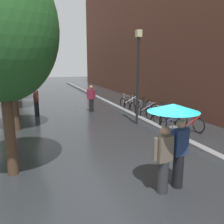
{
  "coord_description": "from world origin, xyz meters",
  "views": [
    {
      "loc": [
        -2.52,
        -4.95,
        3.09
      ],
      "look_at": [
        0.26,
        2.56,
        1.35
      ],
      "focal_mm": 38.56,
      "sensor_mm": 36.0,
      "label": 1
    }
  ],
  "objects_px": {
    "parked_bicycle_5": "(141,107)",
    "street_tree_5": "(17,50)",
    "parked_bicycle_2": "(166,116)",
    "litter_bin": "(175,139)",
    "couple_under_umbrella": "(173,133)",
    "street_tree_2": "(9,40)",
    "parked_bicycle_4": "(146,110)",
    "parked_bicycle_3": "(158,113)",
    "parked_bicycle_1": "(173,121)",
    "parked_bicycle_0": "(190,126)",
    "parked_bicycle_6": "(134,104)",
    "street_lamp_post": "(138,71)",
    "street_tree_0": "(0,29)",
    "parked_bicycle_7": "(130,102)",
    "street_tree_1": "(10,45)",
    "street_tree_4": "(15,46)",
    "street_tree_3": "(12,53)",
    "pedestrian_walking_midground": "(91,98)",
    "pedestrian_walking_far": "(36,101)"
  },
  "relations": [
    {
      "from": "street_tree_4",
      "to": "street_lamp_post",
      "type": "distance_m",
      "value": 15.62
    },
    {
      "from": "couple_under_umbrella",
      "to": "pedestrian_walking_far",
      "type": "xyz_separation_m",
      "value": [
        -2.56,
        9.25,
        -0.6
      ]
    },
    {
      "from": "pedestrian_walking_far",
      "to": "street_tree_4",
      "type": "bearing_deg",
      "value": 95.42
    },
    {
      "from": "street_tree_1",
      "to": "pedestrian_walking_midground",
      "type": "distance_m",
      "value": 5.74
    },
    {
      "from": "street_tree_0",
      "to": "litter_bin",
      "type": "distance_m",
      "value": 6.2
    },
    {
      "from": "pedestrian_walking_far",
      "to": "parked_bicycle_1",
      "type": "bearing_deg",
      "value": -39.91
    },
    {
      "from": "street_tree_2",
      "to": "parked_bicycle_6",
      "type": "height_order",
      "value": "street_tree_2"
    },
    {
      "from": "street_tree_2",
      "to": "couple_under_umbrella",
      "type": "relative_size",
      "value": 2.75
    },
    {
      "from": "couple_under_umbrella",
      "to": "street_lamp_post",
      "type": "relative_size",
      "value": 0.48
    },
    {
      "from": "parked_bicycle_4",
      "to": "parked_bicycle_3",
      "type": "bearing_deg",
      "value": -77.56
    },
    {
      "from": "couple_under_umbrella",
      "to": "parked_bicycle_5",
      "type": "bearing_deg",
      "value": 67.79
    },
    {
      "from": "parked_bicycle_6",
      "to": "parked_bicycle_7",
      "type": "distance_m",
      "value": 0.84
    },
    {
      "from": "parked_bicycle_0",
      "to": "parked_bicycle_7",
      "type": "distance_m",
      "value": 6.22
    },
    {
      "from": "street_tree_2",
      "to": "parked_bicycle_4",
      "type": "relative_size",
      "value": 5.39
    },
    {
      "from": "street_tree_2",
      "to": "parked_bicycle_1",
      "type": "xyz_separation_m",
      "value": [
        6.92,
        -7.07,
        -3.89
      ]
    },
    {
      "from": "parked_bicycle_5",
      "to": "street_tree_5",
      "type": "bearing_deg",
      "value": 112.19
    },
    {
      "from": "street_tree_0",
      "to": "parked_bicycle_6",
      "type": "height_order",
      "value": "street_tree_0"
    },
    {
      "from": "street_tree_1",
      "to": "street_lamp_post",
      "type": "bearing_deg",
      "value": -9.11
    },
    {
      "from": "parked_bicycle_5",
      "to": "litter_bin",
      "type": "bearing_deg",
      "value": -105.84
    },
    {
      "from": "street_tree_3",
      "to": "litter_bin",
      "type": "height_order",
      "value": "street_tree_3"
    },
    {
      "from": "parked_bicycle_2",
      "to": "pedestrian_walking_far",
      "type": "xyz_separation_m",
      "value": [
        -5.85,
        3.91,
        0.46
      ]
    },
    {
      "from": "parked_bicycle_2",
      "to": "couple_under_umbrella",
      "type": "relative_size",
      "value": 0.55
    },
    {
      "from": "parked_bicycle_0",
      "to": "parked_bicycle_6",
      "type": "distance_m",
      "value": 5.39
    },
    {
      "from": "street_tree_2",
      "to": "parked_bicycle_3",
      "type": "distance_m",
      "value": 9.72
    },
    {
      "from": "parked_bicycle_1",
      "to": "litter_bin",
      "type": "xyz_separation_m",
      "value": [
        -1.55,
        -2.37,
        0.05
      ]
    },
    {
      "from": "couple_under_umbrella",
      "to": "street_lamp_post",
      "type": "height_order",
      "value": "street_lamp_post"
    },
    {
      "from": "street_tree_0",
      "to": "parked_bicycle_2",
      "type": "height_order",
      "value": "street_tree_0"
    },
    {
      "from": "pedestrian_walking_far",
      "to": "parked_bicycle_6",
      "type": "bearing_deg",
      "value": -3.76
    },
    {
      "from": "couple_under_umbrella",
      "to": "parked_bicycle_7",
      "type": "bearing_deg",
      "value": 71.05
    },
    {
      "from": "street_tree_0",
      "to": "parked_bicycle_6",
      "type": "bearing_deg",
      "value": 44.34
    },
    {
      "from": "parked_bicycle_1",
      "to": "parked_bicycle_3",
      "type": "relative_size",
      "value": 1.05
    },
    {
      "from": "street_lamp_post",
      "to": "parked_bicycle_5",
      "type": "bearing_deg",
      "value": 58.92
    },
    {
      "from": "parked_bicycle_2",
      "to": "litter_bin",
      "type": "distance_m",
      "value": 3.65
    },
    {
      "from": "parked_bicycle_0",
      "to": "couple_under_umbrella",
      "type": "xyz_separation_m",
      "value": [
        -3.27,
        -3.48,
        1.07
      ]
    },
    {
      "from": "street_tree_4",
      "to": "parked_bicycle_1",
      "type": "height_order",
      "value": "street_tree_4"
    },
    {
      "from": "street_tree_1",
      "to": "street_tree_2",
      "type": "bearing_deg",
      "value": 92.51
    },
    {
      "from": "street_lamp_post",
      "to": "pedestrian_walking_midground",
      "type": "height_order",
      "value": "street_lamp_post"
    },
    {
      "from": "street_tree_5",
      "to": "parked_bicycle_7",
      "type": "bearing_deg",
      "value": -65.26
    },
    {
      "from": "street_tree_5",
      "to": "parked_bicycle_5",
      "type": "xyz_separation_m",
      "value": [
        6.79,
        -16.65,
        -3.73
      ]
    },
    {
      "from": "parked_bicycle_1",
      "to": "parked_bicycle_3",
      "type": "distance_m",
      "value": 1.76
    },
    {
      "from": "street_tree_2",
      "to": "litter_bin",
      "type": "relative_size",
      "value": 6.87
    },
    {
      "from": "couple_under_umbrella",
      "to": "street_tree_0",
      "type": "bearing_deg",
      "value": 148.74
    },
    {
      "from": "parked_bicycle_5",
      "to": "parked_bicycle_3",
      "type": "bearing_deg",
      "value": -86.06
    },
    {
      "from": "street_tree_2",
      "to": "street_lamp_post",
      "type": "xyz_separation_m",
      "value": [
        5.72,
        -5.75,
        -1.69
      ]
    },
    {
      "from": "pedestrian_walking_far",
      "to": "street_lamp_post",
      "type": "bearing_deg",
      "value": -37.42
    },
    {
      "from": "street_tree_2",
      "to": "litter_bin",
      "type": "height_order",
      "value": "street_tree_2"
    },
    {
      "from": "parked_bicycle_0",
      "to": "parked_bicycle_6",
      "type": "xyz_separation_m",
      "value": [
        -0.03,
        5.39,
        0.0
      ]
    },
    {
      "from": "street_tree_0",
      "to": "street_lamp_post",
      "type": "distance_m",
      "value": 6.74
    },
    {
      "from": "parked_bicycle_1",
      "to": "parked_bicycle_3",
      "type": "xyz_separation_m",
      "value": [
        0.23,
        1.74,
        0.0
      ]
    },
    {
      "from": "couple_under_umbrella",
      "to": "street_lamp_post",
      "type": "distance_m",
      "value": 6.22
    }
  ]
}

